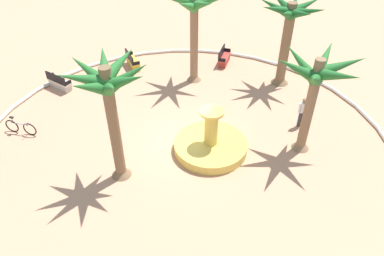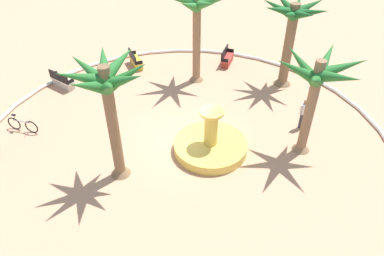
% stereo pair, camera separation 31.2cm
% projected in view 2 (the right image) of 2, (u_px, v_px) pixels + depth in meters
% --- Properties ---
extents(ground_plane, '(80.00, 80.00, 0.00)m').
position_uv_depth(ground_plane, '(184.00, 142.00, 17.64)').
color(ground_plane, tan).
extents(plaza_curb, '(19.74, 19.74, 0.20)m').
position_uv_depth(plaza_curb, '(184.00, 141.00, 17.58)').
color(plaza_curb, silver).
rests_on(plaza_curb, ground).
extents(fountain, '(3.41, 3.41, 2.25)m').
position_uv_depth(fountain, '(210.00, 145.00, 16.98)').
color(fountain, gold).
rests_on(fountain, ground).
extents(palm_tree_near_fountain, '(3.78, 3.62, 4.90)m').
position_uv_depth(palm_tree_near_fountain, '(317.00, 83.00, 15.01)').
color(palm_tree_near_fountain, '#8E6B4C').
rests_on(palm_tree_near_fountain, ground).
extents(palm_tree_by_curb, '(3.96, 3.98, 5.51)m').
position_uv_depth(palm_tree_by_curb, '(197.00, 12.00, 19.77)').
color(palm_tree_by_curb, '#8E6B4C').
rests_on(palm_tree_by_curb, ground).
extents(palm_tree_mid_plaza, '(3.61, 3.74, 5.10)m').
position_uv_depth(palm_tree_mid_plaza, '(292.00, 24.00, 19.67)').
color(palm_tree_mid_plaza, brown).
rests_on(palm_tree_mid_plaza, ground).
extents(palm_tree_far_side, '(3.39, 3.40, 5.50)m').
position_uv_depth(palm_tree_far_side, '(108.00, 92.00, 13.42)').
color(palm_tree_far_side, brown).
rests_on(palm_tree_far_side, ground).
extents(bench_east, '(0.67, 1.65, 1.00)m').
position_uv_depth(bench_east, '(63.00, 82.00, 21.47)').
color(bench_east, beige).
rests_on(bench_east, ground).
extents(bench_north, '(1.38, 1.57, 1.00)m').
position_uv_depth(bench_north, '(136.00, 61.00, 23.48)').
color(bench_north, gold).
rests_on(bench_north, ground).
extents(bench_southwest, '(1.66, 0.79, 1.00)m').
position_uv_depth(bench_southwest, '(227.00, 59.00, 23.76)').
color(bench_southwest, '#B73D33').
rests_on(bench_southwest, ground).
extents(bicycle_red_frame, '(0.54, 1.69, 0.94)m').
position_uv_depth(bicycle_red_frame, '(23.00, 125.00, 18.10)').
color(bicycle_red_frame, black).
rests_on(bicycle_red_frame, ground).
extents(person_cyclist_photo, '(0.43, 0.37, 1.65)m').
position_uv_depth(person_cyclist_photo, '(304.00, 112.00, 18.02)').
color(person_cyclist_photo, '#33333D').
rests_on(person_cyclist_photo, ground).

